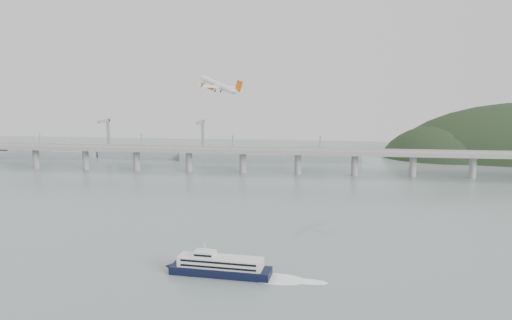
# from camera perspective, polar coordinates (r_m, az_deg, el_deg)

# --- Properties ---
(ground) EXTENTS (900.00, 900.00, 0.00)m
(ground) POSITION_cam_1_polar(r_m,az_deg,el_deg) (258.32, -1.51, -9.88)
(ground) COLOR slate
(ground) RESTS_ON ground
(bridge) EXTENTS (800.00, 22.00, 23.90)m
(bridge) POSITION_cam_1_polar(r_m,az_deg,el_deg) (447.92, 2.12, 0.66)
(bridge) COLOR gray
(bridge) RESTS_ON ground
(distant_fleet) EXTENTS (453.00, 60.90, 40.00)m
(distant_fleet) POSITION_cam_1_polar(r_m,az_deg,el_deg) (547.13, -13.59, 0.77)
(distant_fleet) COLOR gray
(distant_fleet) RESTS_ON ground
(ferry) EXTENTS (73.11, 16.91, 13.78)m
(ferry) POSITION_cam_1_polar(r_m,az_deg,el_deg) (223.35, -4.07, -12.02)
(ferry) COLOR black
(ferry) RESTS_ON ground
(airliner) EXTENTS (33.31, 32.11, 14.14)m
(airliner) POSITION_cam_1_polar(r_m,az_deg,el_deg) (316.06, -4.23, 8.50)
(airliner) COLOR white
(airliner) RESTS_ON ground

